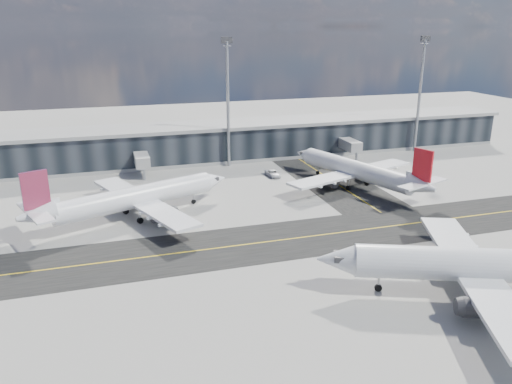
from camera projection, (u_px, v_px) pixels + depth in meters
ground at (308, 248)px, 73.32m from camera, size 300.00×300.00×0.00m
taxiway_lanes at (305, 220)px, 84.14m from camera, size 180.00×63.00×0.03m
terminal_concourse at (222, 142)px, 121.89m from camera, size 152.00×19.80×8.80m
floodlight_masts at (228, 99)px, 111.95m from camera, size 102.50×0.70×28.90m
airliner_af at (133, 198)px, 83.74m from camera, size 35.84×31.00×11.02m
airliner_redtail at (357, 170)px, 99.99m from camera, size 30.72×35.58×10.83m
airliner_near at (490, 266)px, 59.17m from camera, size 39.37×34.07×12.14m
baggage_tug at (174, 217)px, 83.18m from camera, size 2.76×1.50×1.69m
service_van at (273, 173)px, 108.38m from camera, size 2.65×5.06×1.36m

